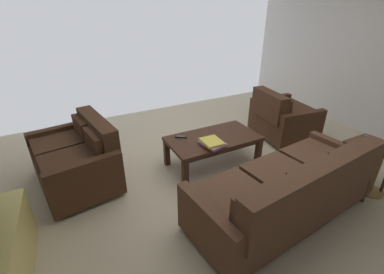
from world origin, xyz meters
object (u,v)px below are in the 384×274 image
at_px(coffee_table, 213,141).
at_px(coffee_mug, 367,140).
at_px(end_table, 369,154).
at_px(tv_remote, 181,137).
at_px(sofa_main, 289,190).
at_px(loveseat_near, 78,158).
at_px(book_stack, 212,143).
at_px(armchair_side, 282,118).

xyz_separation_m(coffee_table, coffee_mug, (-1.22, 1.26, 0.31)).
bearing_deg(end_table, coffee_table, -45.51).
distance_m(end_table, tv_remote, 2.23).
height_order(sofa_main, end_table, sofa_main).
relative_size(end_table, coffee_mug, 6.05).
bearing_deg(coffee_mug, sofa_main, -1.03).
relative_size(loveseat_near, coffee_table, 1.06).
distance_m(coffee_table, coffee_mug, 1.78).
height_order(coffee_table, end_table, end_table).
xyz_separation_m(loveseat_near, book_stack, (-1.53, 0.60, 0.11)).
bearing_deg(end_table, tv_remote, -41.88).
bearing_deg(book_stack, coffee_table, -125.09).
bearing_deg(sofa_main, loveseat_near, -42.28).
bearing_deg(coffee_table, coffee_mug, 134.21).
height_order(book_stack, tv_remote, book_stack).
relative_size(loveseat_near, book_stack, 3.79).
height_order(sofa_main, coffee_mug, sofa_main).
relative_size(sofa_main, loveseat_near, 1.66).
distance_m(armchair_side, book_stack, 1.62).
distance_m(book_stack, tv_remote, 0.46).
distance_m(loveseat_near, coffee_mug, 3.35).
bearing_deg(loveseat_near, coffee_mug, 150.11).
xyz_separation_m(loveseat_near, coffee_table, (-1.67, 0.40, 0.01)).
bearing_deg(sofa_main, book_stack, -75.09).
bearing_deg(sofa_main, armchair_side, -132.05).
bearing_deg(coffee_mug, loveseat_near, -29.89).
relative_size(sofa_main, armchair_side, 2.12).
bearing_deg(end_table, coffee_mug, -38.07).
height_order(loveseat_near, end_table, loveseat_near).
distance_m(sofa_main, book_stack, 1.08).
xyz_separation_m(sofa_main, loveseat_near, (1.80, -1.64, 0.01)).
distance_m(end_table, book_stack, 1.79).
bearing_deg(coffee_table, armchair_side, -172.12).
distance_m(end_table, armchair_side, 1.51).
height_order(coffee_mug, book_stack, coffee_mug).
distance_m(sofa_main, coffee_table, 1.25).
bearing_deg(end_table, book_stack, -37.90).
relative_size(end_table, tv_remote, 3.91).
bearing_deg(armchair_side, coffee_table, 7.88).
relative_size(end_table, book_stack, 1.82).
bearing_deg(book_stack, sofa_main, 104.91).
bearing_deg(tv_remote, sofa_main, 110.14).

